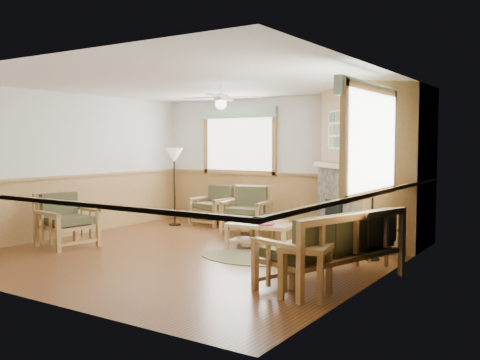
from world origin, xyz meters
The scene contains 24 objects.
floor centered at (0.00, 0.00, -0.01)m, with size 6.00×6.00×0.01m, color brown.
ceiling centered at (0.00, 0.00, 2.70)m, with size 6.00×6.00×0.01m, color white.
wall_back centered at (0.00, 3.00, 1.35)m, with size 6.00×0.02×2.70m, color silver.
wall_front centered at (0.00, -3.00, 1.35)m, with size 6.00×0.02×2.70m, color silver.
wall_left centered at (-3.00, 0.00, 1.35)m, with size 0.02×6.00×2.70m, color silver.
wall_right centered at (3.00, 0.00, 1.35)m, with size 0.02×6.00×2.70m, color silver.
wainscot centered at (0.00, 0.00, 0.55)m, with size 6.00×6.00×1.10m, color #A17942, non-canonical shape.
fireplace centered at (2.05, 2.05, 1.35)m, with size 2.20×2.20×2.70m, color #A17942, non-canonical shape.
window_back centered at (-1.10, 2.96, 2.53)m, with size 1.90×0.16×1.50m, color white, non-canonical shape.
window_right centered at (2.96, -0.20, 2.53)m, with size 0.16×1.90×1.50m, color white, non-canonical shape.
ceiling_fan centered at (0.30, 0.30, 2.66)m, with size 1.24×1.24×0.36m, color white, non-canonical shape.
sofa centered at (2.55, -0.46, 0.46)m, with size 0.82×1.99×0.92m, color #A6824D, non-canonical shape.
armchair_back_left centered at (-1.51, 2.55, 0.43)m, with size 0.76×0.76×0.85m, color #A6824D, non-canonical shape.
armchair_back_right centered at (-0.34, 2.06, 0.45)m, with size 0.81×0.81×0.91m, color #A6824D, non-canonical shape.
armchair_left centered at (-2.16, -0.75, 0.46)m, with size 0.81×0.81×0.91m, color #A6824D, non-canonical shape.
coffee_table centered at (0.71, 0.83, 0.22)m, with size 1.08×0.54×0.43m, color #A6824D, non-canonical shape.
end_table_chairs centered at (-0.76, 2.55, 0.29)m, with size 0.52×0.50×0.58m, color #A6824D, non-canonical shape.
end_table_sofa centered at (2.55, -1.21, 0.30)m, with size 0.54×0.51×0.60m, color #A6824D, non-canonical shape.
footstool centered at (0.72, 1.12, 0.22)m, with size 0.51×0.51×0.44m, color #A6824D, non-canonical shape.
braided_rug centered at (0.88, 0.21, 0.01)m, with size 1.62×1.62×0.01m, color brown.
floor_lamp_left centered at (-2.18, 2.08, 0.83)m, with size 0.38×0.38×1.66m, color black, non-canonical shape.
floor_lamp_right centered at (2.53, 1.08, 0.74)m, with size 0.34×0.34×1.48m, color black, non-canonical shape.
book_red centered at (0.86, 0.78, 0.46)m, with size 0.22×0.30×0.03m, color maroon.
book_dark centered at (0.56, 0.90, 0.46)m, with size 0.20×0.27×0.03m, color black.
Camera 1 is at (5.22, -6.66, 1.77)m, focal length 40.00 mm.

